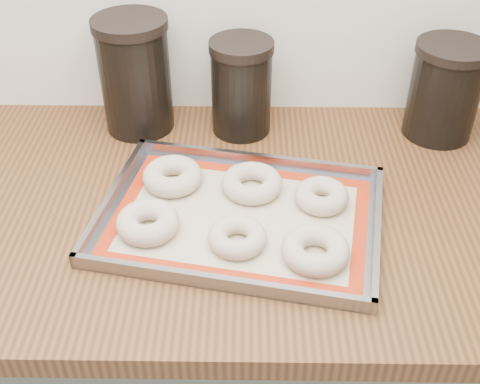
{
  "coord_description": "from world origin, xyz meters",
  "views": [
    {
      "loc": [
        -0.2,
        0.85,
        1.56
      ],
      "look_at": [
        -0.21,
        1.62,
        0.96
      ],
      "focal_mm": 45.0,
      "sensor_mm": 36.0,
      "label": 1
    }
  ],
  "objects_px": {
    "bagel_back_mid": "(252,183)",
    "bagel_back_right": "(322,196)",
    "bagel_front_left": "(148,222)",
    "canister_left": "(135,75)",
    "bagel_back_left": "(172,176)",
    "baking_tray": "(240,217)",
    "bagel_front_mid": "(237,237)",
    "bagel_front_right": "(315,250)",
    "canister_mid": "(241,87)",
    "canister_right": "(445,90)"
  },
  "relations": [
    {
      "from": "bagel_back_right",
      "to": "canister_mid",
      "type": "height_order",
      "value": "canister_mid"
    },
    {
      "from": "bagel_front_right",
      "to": "canister_mid",
      "type": "distance_m",
      "value": 0.41
    },
    {
      "from": "canister_right",
      "to": "bagel_back_left",
      "type": "bearing_deg",
      "value": -159.97
    },
    {
      "from": "bagel_front_left",
      "to": "bagel_back_right",
      "type": "relative_size",
      "value": 1.11
    },
    {
      "from": "bagel_front_left",
      "to": "bagel_front_right",
      "type": "height_order",
      "value": "bagel_front_left"
    },
    {
      "from": "bagel_front_mid",
      "to": "bagel_back_right",
      "type": "height_order",
      "value": "bagel_back_right"
    },
    {
      "from": "bagel_front_right",
      "to": "canister_right",
      "type": "relative_size",
      "value": 0.55
    },
    {
      "from": "bagel_front_left",
      "to": "bagel_back_left",
      "type": "relative_size",
      "value": 0.97
    },
    {
      "from": "bagel_front_left",
      "to": "canister_left",
      "type": "height_order",
      "value": "canister_left"
    },
    {
      "from": "bagel_front_mid",
      "to": "baking_tray",
      "type": "bearing_deg",
      "value": 87.03
    },
    {
      "from": "baking_tray",
      "to": "bagel_front_right",
      "type": "bearing_deg",
      "value": -38.91
    },
    {
      "from": "canister_right",
      "to": "bagel_front_right",
      "type": "bearing_deg",
      "value": -126.58
    },
    {
      "from": "bagel_back_left",
      "to": "canister_mid",
      "type": "distance_m",
      "value": 0.24
    },
    {
      "from": "bagel_back_left",
      "to": "canister_right",
      "type": "distance_m",
      "value": 0.55
    },
    {
      "from": "bagel_front_right",
      "to": "canister_right",
      "type": "distance_m",
      "value": 0.47
    },
    {
      "from": "bagel_front_left",
      "to": "bagel_back_mid",
      "type": "xyz_separation_m",
      "value": [
        0.17,
        0.11,
        -0.0
      ]
    },
    {
      "from": "bagel_front_left",
      "to": "bagel_front_mid",
      "type": "bearing_deg",
      "value": -11.87
    },
    {
      "from": "baking_tray",
      "to": "bagel_front_mid",
      "type": "distance_m",
      "value": 0.07
    },
    {
      "from": "bagel_front_right",
      "to": "bagel_back_mid",
      "type": "xyz_separation_m",
      "value": [
        -0.1,
        0.17,
        -0.0
      ]
    },
    {
      "from": "bagel_back_mid",
      "to": "canister_left",
      "type": "relative_size",
      "value": 0.46
    },
    {
      "from": "bagel_front_mid",
      "to": "bagel_back_right",
      "type": "distance_m",
      "value": 0.18
    },
    {
      "from": "canister_left",
      "to": "bagel_front_left",
      "type": "bearing_deg",
      "value": -79.64
    },
    {
      "from": "bagel_back_right",
      "to": "bagel_front_mid",
      "type": "bearing_deg",
      "value": -143.66
    },
    {
      "from": "bagel_back_mid",
      "to": "canister_right",
      "type": "distance_m",
      "value": 0.43
    },
    {
      "from": "bagel_front_left",
      "to": "bagel_back_left",
      "type": "distance_m",
      "value": 0.13
    },
    {
      "from": "canister_left",
      "to": "canister_right",
      "type": "xyz_separation_m",
      "value": [
        0.6,
        -0.02,
        -0.02
      ]
    },
    {
      "from": "bagel_front_left",
      "to": "canister_left",
      "type": "bearing_deg",
      "value": 100.36
    },
    {
      "from": "bagel_back_left",
      "to": "bagel_back_mid",
      "type": "relative_size",
      "value": 0.99
    },
    {
      "from": "bagel_back_right",
      "to": "bagel_back_left",
      "type": "bearing_deg",
      "value": 168.84
    },
    {
      "from": "bagel_front_left",
      "to": "bagel_back_right",
      "type": "distance_m",
      "value": 0.3
    },
    {
      "from": "canister_left",
      "to": "canister_right",
      "type": "relative_size",
      "value": 1.2
    },
    {
      "from": "bagel_back_mid",
      "to": "bagel_front_left",
      "type": "bearing_deg",
      "value": -147.01
    },
    {
      "from": "baking_tray",
      "to": "bagel_back_mid",
      "type": "bearing_deg",
      "value": 75.09
    },
    {
      "from": "bagel_front_right",
      "to": "bagel_back_right",
      "type": "height_order",
      "value": "same"
    },
    {
      "from": "bagel_back_mid",
      "to": "bagel_back_right",
      "type": "xyz_separation_m",
      "value": [
        0.12,
        -0.04,
        0.0
      ]
    },
    {
      "from": "baking_tray",
      "to": "canister_left",
      "type": "relative_size",
      "value": 2.23
    },
    {
      "from": "bagel_back_left",
      "to": "canister_left",
      "type": "xyz_separation_m",
      "value": [
        -0.09,
        0.21,
        0.09
      ]
    },
    {
      "from": "canister_left",
      "to": "bagel_back_right",
      "type": "bearing_deg",
      "value": -36.51
    },
    {
      "from": "canister_left",
      "to": "canister_mid",
      "type": "height_order",
      "value": "canister_left"
    },
    {
      "from": "bagel_front_mid",
      "to": "bagel_back_right",
      "type": "bearing_deg",
      "value": 36.34
    },
    {
      "from": "bagel_front_right",
      "to": "canister_left",
      "type": "relative_size",
      "value": 0.46
    },
    {
      "from": "bagel_front_left",
      "to": "bagel_front_mid",
      "type": "height_order",
      "value": "bagel_front_left"
    },
    {
      "from": "bagel_back_mid",
      "to": "bagel_back_right",
      "type": "bearing_deg",
      "value": -16.37
    },
    {
      "from": "bagel_back_mid",
      "to": "bagel_back_right",
      "type": "distance_m",
      "value": 0.12
    },
    {
      "from": "baking_tray",
      "to": "bagel_back_left",
      "type": "distance_m",
      "value": 0.15
    },
    {
      "from": "bagel_back_mid",
      "to": "canister_left",
      "type": "bearing_deg",
      "value": 135.8
    },
    {
      "from": "canister_left",
      "to": "canister_mid",
      "type": "bearing_deg",
      "value": -2.62
    },
    {
      "from": "bagel_front_mid",
      "to": "canister_left",
      "type": "distance_m",
      "value": 0.43
    },
    {
      "from": "bagel_front_left",
      "to": "canister_mid",
      "type": "relative_size",
      "value": 0.54
    },
    {
      "from": "bagel_front_left",
      "to": "bagel_back_left",
      "type": "bearing_deg",
      "value": 77.87
    }
  ]
}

